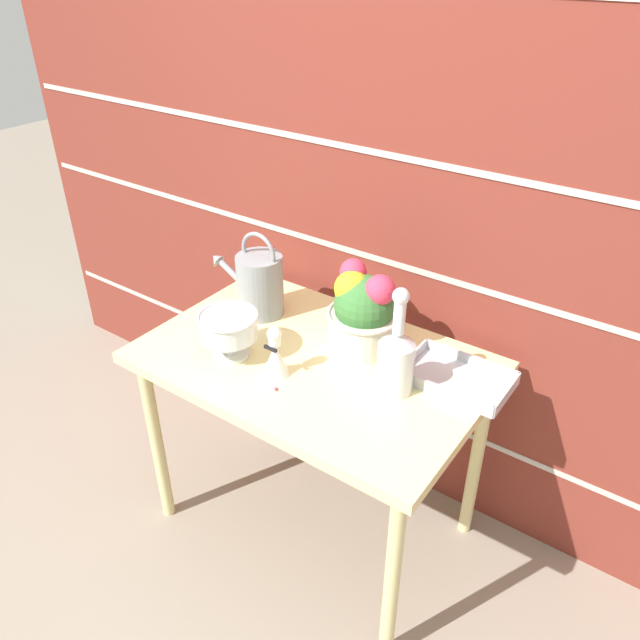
% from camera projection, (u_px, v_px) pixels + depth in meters
% --- Properties ---
extents(ground_plane, '(12.00, 12.00, 0.00)m').
position_uv_depth(ground_plane, '(315.00, 520.00, 2.32)').
color(ground_plane, gray).
extents(brick_wall, '(3.60, 0.08, 2.20)m').
position_uv_depth(brick_wall, '(390.00, 206.00, 2.04)').
color(brick_wall, maroon).
rests_on(brick_wall, ground_plane).
extents(patio_table, '(1.06, 0.69, 0.74)m').
position_uv_depth(patio_table, '(314.00, 379.00, 1.98)').
color(patio_table, beige).
rests_on(patio_table, ground_plane).
extents(watering_can, '(0.30, 0.16, 0.30)m').
position_uv_depth(watering_can, '(259.00, 283.00, 2.11)').
color(watering_can, gray).
rests_on(watering_can, patio_table).
extents(crystal_pedestal_bowl, '(0.19, 0.19, 0.15)m').
position_uv_depth(crystal_pedestal_bowl, '(229.00, 328.00, 1.89)').
color(crystal_pedestal_bowl, silver).
rests_on(crystal_pedestal_bowl, patio_table).
extents(flower_planter, '(0.24, 0.24, 0.27)m').
position_uv_depth(flower_planter, '(363.00, 311.00, 1.93)').
color(flower_planter, beige).
rests_on(flower_planter, patio_table).
extents(glass_decanter, '(0.10, 0.10, 0.33)m').
position_uv_depth(glass_decanter, '(396.00, 357.00, 1.74)').
color(glass_decanter, silver).
rests_on(glass_decanter, patio_table).
extents(figurine_vase, '(0.08, 0.08, 0.16)m').
position_uv_depth(figurine_vase, '(275.00, 356.00, 1.83)').
color(figurine_vase, white).
rests_on(figurine_vase, patio_table).
extents(wire_tray, '(0.31, 0.20, 0.04)m').
position_uv_depth(wire_tray, '(457.00, 379.00, 1.82)').
color(wire_tray, '#B7B7BC').
rests_on(wire_tray, patio_table).
extents(fallen_petal, '(0.01, 0.01, 0.01)m').
position_uv_depth(fallen_petal, '(276.00, 389.00, 1.79)').
color(fallen_petal, '#E03856').
rests_on(fallen_petal, patio_table).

